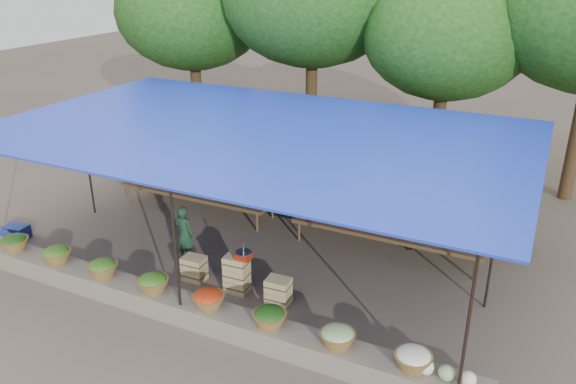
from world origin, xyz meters
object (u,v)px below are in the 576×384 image
at_px(crate_counter, 236,277).
at_px(blue_crate_back, 17,232).
at_px(weighing_scale, 244,255).
at_px(vendor_seated, 185,234).
at_px(blue_crate_front, 2,239).

distance_m(crate_counter, blue_crate_back, 5.74).
distance_m(weighing_scale, vendor_seated, 1.85).
bearing_deg(vendor_seated, weighing_scale, 171.76).
distance_m(crate_counter, vendor_seated, 1.68).
bearing_deg(weighing_scale, crate_counter, -180.00).
relative_size(crate_counter, weighing_scale, 7.24).
relative_size(crate_counter, vendor_seated, 1.84).
height_order(crate_counter, vendor_seated, vendor_seated).
height_order(weighing_scale, blue_crate_back, weighing_scale).
relative_size(blue_crate_front, blue_crate_back, 0.94).
height_order(crate_counter, weighing_scale, weighing_scale).
relative_size(weighing_scale, vendor_seated, 0.25).
xyz_separation_m(weighing_scale, blue_crate_back, (-5.93, -0.28, -0.70)).
relative_size(vendor_seated, blue_crate_back, 2.54).
xyz_separation_m(crate_counter, weighing_scale, (0.20, 0.00, 0.54)).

